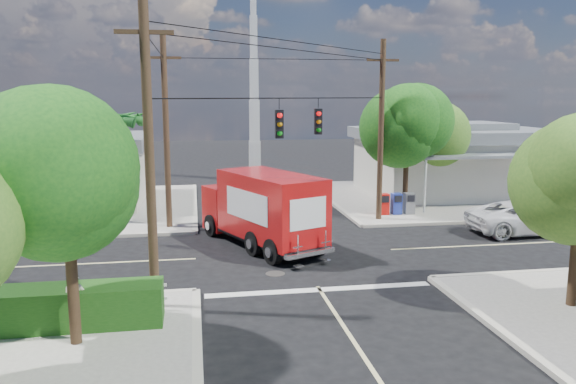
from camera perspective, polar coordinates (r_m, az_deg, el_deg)
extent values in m
plane|color=black|center=(22.72, 0.84, -6.32)|extent=(120.00, 120.00, 0.00)
cube|color=gray|center=(36.28, 14.95, -0.48)|extent=(14.00, 14.00, 0.14)
cube|color=#BAB4A4|center=(34.01, 4.14, -0.84)|extent=(0.25, 14.00, 0.14)
cube|color=#BAB4A4|center=(30.18, 20.42, -2.78)|extent=(14.00, 0.25, 0.14)
cube|color=gray|center=(33.81, -21.41, -1.55)|extent=(14.00, 14.00, 0.14)
cube|color=#BAB4A4|center=(33.07, -9.46, -1.25)|extent=(0.25, 14.00, 0.14)
cube|color=#BAB4A4|center=(27.16, -24.38, -4.38)|extent=(14.00, 0.25, 0.14)
cube|color=#BAB4A4|center=(14.53, 25.95, -16.56)|extent=(0.25, 14.00, 0.14)
cube|color=beige|center=(32.34, -2.34, -1.49)|extent=(0.12, 12.00, 0.01)
cube|color=beige|center=(13.65, 8.77, -17.70)|extent=(0.12, 12.00, 0.01)
cube|color=beige|center=(26.36, 22.84, -4.83)|extent=(12.00, 0.12, 0.01)
cube|color=beige|center=(23.18, -24.47, -6.87)|extent=(12.00, 0.12, 0.01)
cube|color=silver|center=(18.70, 3.24, -9.87)|extent=(7.50, 0.40, 0.01)
cube|color=beige|center=(37.56, 16.53, 2.52)|extent=(11.00, 8.00, 3.40)
cube|color=slate|center=(37.37, 16.68, 5.63)|extent=(11.80, 8.80, 0.70)
cube|color=slate|center=(37.35, 16.72, 6.40)|extent=(6.05, 4.40, 0.50)
cube|color=slate|center=(33.13, 20.32, 3.50)|extent=(9.90, 1.80, 0.15)
cylinder|color=silver|center=(30.64, 13.74, 0.63)|extent=(0.12, 0.12, 2.90)
cylinder|color=silver|center=(35.04, 27.09, 0.95)|extent=(0.12, 0.12, 2.90)
cube|color=beige|center=(35.22, -22.67, 1.55)|extent=(10.00, 8.00, 3.20)
cube|color=slate|center=(35.02, -22.88, 4.71)|extent=(10.80, 8.80, 0.70)
cube|color=slate|center=(34.99, -22.93, 5.52)|extent=(5.50, 4.40, 0.50)
cube|color=slate|center=(30.37, -24.86, 2.31)|extent=(9.00, 1.80, 0.15)
cylinder|color=silver|center=(28.97, -17.44, -0.25)|extent=(0.12, 0.12, 2.70)
cube|color=silver|center=(41.99, -3.39, 3.15)|extent=(0.80, 0.80, 3.00)
cube|color=silver|center=(41.76, -3.43, 7.24)|extent=(0.70, 0.70, 3.00)
cube|color=silver|center=(41.74, -3.48, 11.36)|extent=(0.60, 0.60, 3.00)
cube|color=silver|center=(41.93, -3.52, 15.46)|extent=(0.50, 0.50, 3.00)
cylinder|color=#422D1C|center=(14.94, -21.12, -7.57)|extent=(0.28, 0.28, 3.71)
sphere|color=#154D15|center=(14.45, -21.67, 1.26)|extent=(3.71, 3.71, 3.71)
sphere|color=#154D15|center=(14.70, -23.09, 2.22)|extent=(3.02, 3.02, 3.02)
sphere|color=#154D15|center=(14.10, -20.51, 0.67)|extent=(3.25, 3.25, 3.25)
cylinder|color=#422D1C|center=(30.67, 11.88, 1.84)|extent=(0.28, 0.28, 4.10)
sphere|color=#154D15|center=(30.43, 12.04, 6.62)|extent=(4.10, 4.10, 4.10)
sphere|color=#154D15|center=(30.46, 11.22, 7.13)|extent=(3.33, 3.33, 3.33)
sphere|color=#154D15|center=(30.29, 12.86, 6.33)|extent=(3.58, 3.58, 3.58)
cylinder|color=#422D1C|center=(33.71, 14.63, 1.98)|extent=(0.28, 0.28, 3.58)
sphere|color=#396B20|center=(33.50, 14.79, 5.78)|extent=(3.58, 3.58, 3.58)
sphere|color=#396B20|center=(33.51, 14.04, 6.20)|extent=(2.91, 2.91, 2.91)
sphere|color=#396B20|center=(33.38, 15.54, 5.54)|extent=(3.14, 3.14, 3.14)
cylinder|color=#422D1C|center=(18.52, 27.18, -5.13)|extent=(0.28, 0.28, 3.46)
sphere|color=#396B20|center=(18.02, 26.36, 2.25)|extent=(2.81, 2.81, 2.81)
cylinder|color=#422D1C|center=(29.42, -16.41, 2.21)|extent=(0.24, 0.24, 5.00)
cone|color=#1B5B1D|center=(29.12, -14.88, 7.35)|extent=(0.50, 2.06, 0.98)
cone|color=#1B5B1D|center=(29.86, -15.41, 7.37)|extent=(1.92, 1.68, 0.98)
cone|color=#1B5B1D|center=(30.11, -16.83, 7.32)|extent=(2.12, 0.95, 0.98)
cone|color=#1B5B1D|center=(29.71, -18.12, 7.23)|extent=(1.34, 2.07, 0.98)
cone|color=#1B5B1D|center=(28.94, -18.35, 7.17)|extent=(1.34, 2.07, 0.98)
cone|color=#1B5B1D|center=(28.37, -17.27, 7.18)|extent=(2.12, 0.95, 0.98)
cone|color=#1B5B1D|center=(28.46, -15.69, 7.27)|extent=(1.92, 1.68, 0.98)
cylinder|color=#422D1C|center=(31.22, -19.72, 2.08)|extent=(0.24, 0.24, 4.60)
cone|color=#1B5B1D|center=(30.87, -18.32, 6.55)|extent=(0.50, 2.06, 0.98)
cone|color=#1B5B1D|center=(31.62, -18.74, 6.59)|extent=(1.92, 1.68, 0.98)
cone|color=#1B5B1D|center=(31.92, -20.05, 6.54)|extent=(2.12, 0.95, 0.98)
cone|color=#1B5B1D|center=(31.56, -21.30, 6.44)|extent=(1.34, 2.07, 0.98)
cone|color=#1B5B1D|center=(30.79, -21.59, 6.36)|extent=(1.34, 2.07, 0.98)
cone|color=#1B5B1D|center=(30.19, -20.64, 6.36)|extent=(2.12, 0.95, 0.98)
cone|color=#1B5B1D|center=(30.23, -19.16, 6.45)|extent=(1.92, 1.68, 0.98)
cylinder|color=#473321|center=(16.43, -13.90, 3.25)|extent=(0.28, 0.28, 9.00)
cube|color=#473321|center=(16.42, -14.41, 15.47)|extent=(1.60, 0.12, 0.12)
cylinder|color=#473321|center=(28.26, 9.42, 5.98)|extent=(0.28, 0.28, 9.00)
cube|color=#473321|center=(28.26, 9.62, 13.07)|extent=(1.60, 0.12, 0.12)
cylinder|color=#473321|center=(26.77, -12.26, 5.69)|extent=(0.28, 0.28, 9.00)
cube|color=#473321|center=(26.77, -12.54, 13.18)|extent=(1.60, 0.12, 0.12)
cylinder|color=black|center=(21.84, 0.88, 9.52)|extent=(10.43, 10.43, 0.04)
cube|color=black|center=(20.94, -0.90, 6.91)|extent=(0.30, 0.24, 1.05)
sphere|color=red|center=(20.79, -0.84, 7.80)|extent=(0.20, 0.20, 0.20)
cube|color=black|center=(23.16, 3.08, 7.16)|extent=(0.30, 0.24, 1.05)
sphere|color=red|center=(23.01, 3.16, 7.97)|extent=(0.20, 0.20, 0.20)
cube|color=silver|center=(17.33, -22.19, -10.51)|extent=(5.94, 0.05, 0.08)
cube|color=silver|center=(17.20, -22.28, -9.25)|extent=(5.94, 0.05, 0.08)
cube|color=silver|center=(16.88, -12.77, -10.01)|extent=(0.09, 0.06, 1.00)
cube|color=#164111|center=(16.58, -23.52, -10.78)|extent=(6.20, 1.20, 1.10)
cube|color=#BC100C|center=(29.87, 9.69, -1.21)|extent=(0.50, 0.50, 1.10)
cube|color=#203198|center=(30.10, 10.95, -1.17)|extent=(0.50, 0.50, 1.10)
cube|color=slate|center=(30.35, 12.19, -1.12)|extent=(0.50, 0.50, 1.10)
cube|color=black|center=(23.91, -2.77, -4.28)|extent=(4.76, 7.28, 0.23)
cube|color=#B71111|center=(26.11, -5.88, -1.51)|extent=(2.60, 2.28, 1.99)
cube|color=black|center=(26.59, -6.52, -0.52)|extent=(1.82, 0.98, 0.86)
cube|color=silver|center=(26.94, -6.66, -2.55)|extent=(1.94, 0.94, 0.32)
cube|color=#B71111|center=(22.94, -1.76, -1.41)|extent=(4.19, 5.70, 2.62)
cube|color=white|center=(23.52, 0.61, -0.79)|extent=(1.34, 2.98, 1.17)
cube|color=white|center=(22.34, -4.27, -1.38)|extent=(1.34, 2.98, 1.17)
cube|color=white|center=(20.76, 2.07, -2.21)|extent=(1.49, 0.68, 1.17)
cube|color=silver|center=(21.02, 2.23, -6.24)|extent=(2.07, 1.09, 0.16)
cube|color=silver|center=(20.48, 0.98, -5.61)|extent=(0.39, 0.21, 0.90)
cube|color=silver|center=(21.20, 3.81, -5.11)|extent=(0.39, 0.21, 0.90)
cylinder|color=black|center=(25.68, -7.77, -3.38)|extent=(0.67, 1.03, 0.99)
cylinder|color=black|center=(26.62, -3.73, -2.85)|extent=(0.67, 1.03, 0.99)
cylinder|color=black|center=(21.22, -1.56, -6.08)|extent=(0.67, 1.03, 0.99)
cylinder|color=black|center=(22.35, 2.98, -5.28)|extent=(0.67, 1.03, 0.99)
imported|color=silver|center=(28.15, 23.09, -2.41)|extent=(5.39, 2.50, 1.49)
imported|color=beige|center=(15.99, -20.82, -10.48)|extent=(0.67, 0.55, 1.57)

